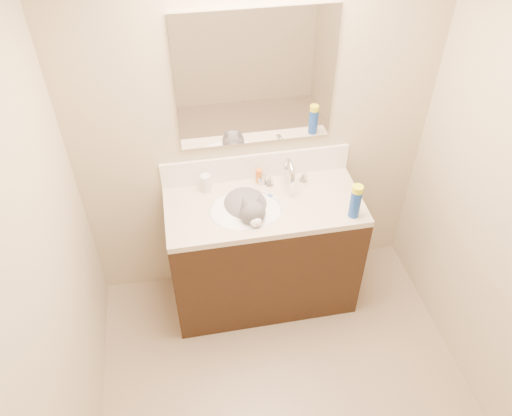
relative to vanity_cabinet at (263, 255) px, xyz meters
name	(u,v)px	position (x,y,z in m)	size (l,w,h in m)	color
room_shell	(317,246)	(0.00, -0.97, 1.08)	(2.24, 2.54, 2.52)	#BFAE8E
vanity_cabinet	(263,255)	(0.00, 0.00, 0.00)	(1.20, 0.55, 0.82)	black
counter_slab	(264,206)	(0.00, 0.00, 0.43)	(1.20, 0.55, 0.04)	beige
basin	(246,218)	(-0.12, -0.03, 0.38)	(0.45, 0.36, 0.14)	white
faucet	(289,176)	(0.18, 0.14, 0.54)	(0.28, 0.20, 0.21)	silver
cat	(247,210)	(-0.11, 0.00, 0.42)	(0.36, 0.42, 0.32)	#545154
backsplash	(256,166)	(0.00, 0.26, 0.54)	(1.20, 0.02, 0.18)	white
mirror	(256,81)	(0.00, 0.26, 1.13)	(0.90, 0.02, 0.80)	white
pill_bottle	(206,183)	(-0.33, 0.19, 0.51)	(0.06, 0.06, 0.12)	silver
pill_label	(206,185)	(-0.33, 0.19, 0.49)	(0.06, 0.06, 0.04)	#FCAC2A
silver_jar	(262,180)	(0.02, 0.20, 0.48)	(0.05, 0.05, 0.06)	#B7B7BC
amber_bottle	(259,176)	(0.01, 0.21, 0.50)	(0.04, 0.04, 0.10)	orange
toothbrush	(270,196)	(0.05, 0.06, 0.45)	(0.01, 0.13, 0.01)	silver
toothbrush_head	(270,195)	(0.05, 0.06, 0.46)	(0.02, 0.03, 0.02)	#628BD1
spray_can	(355,204)	(0.50, -0.20, 0.54)	(0.07, 0.07, 0.18)	#1741A2
spray_cap	(358,189)	(0.50, -0.20, 0.65)	(0.06, 0.06, 0.04)	yellow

